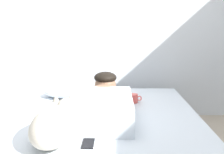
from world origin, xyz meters
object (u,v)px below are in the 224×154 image
Objects in this scene: bed at (98,141)px; pillow at (72,92)px; cell_phone at (88,143)px; coffee_cup at (133,98)px; person_lying at (103,101)px; dog at (56,123)px.

pillow reaches higher than bed.
cell_phone is at bearing -92.95° from bed.
bed is at bearing -125.51° from coffee_cup.
person_lying is 0.42m from coffee_cup.
bed is 2.11× the size of person_lying.
dog reaches higher than cell_phone.
person_lying is at bearing 61.13° from dog.
bed is at bearing -62.90° from pillow.
dog is 4.60× the size of coffee_cup.
pillow is at bearing 117.10° from bed.
cell_phone is (0.27, -1.02, -0.05)m from pillow.
bed is 0.49m from cell_phone.
dog reaches higher than coffee_cup.
pillow is 0.90× the size of dog.
bed is 0.68m from pillow.
dog is (-0.26, -0.47, -0.00)m from person_lying.
pillow is 4.16× the size of coffee_cup.
person_lying reaches higher than pillow.
cell_phone is at bearing -15.25° from dog.
bed is 0.54m from dog.
coffee_cup is (0.28, 0.40, 0.23)m from bed.
bed is 15.56× the size of coffee_cup.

